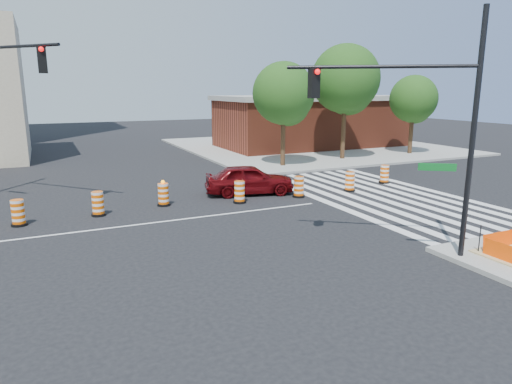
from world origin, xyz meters
The scene contains 17 objects.
ground centered at (0.00, 0.00, 0.00)m, with size 120.00×120.00×0.00m, color black.
sidewalk_ne centered at (18.00, 18.00, 0.07)m, with size 22.00×22.00×0.15m, color gray.
crosswalk_east centered at (10.95, 0.00, 0.01)m, with size 6.75×13.50×0.01m.
lane_centerline centered at (0.00, 0.00, 0.01)m, with size 14.00×0.12×0.01m, color silver.
brick_storefront centered at (18.00, 18.00, 2.32)m, with size 16.50×8.50×4.60m.
red_coupe centered at (5.20, 3.03, 0.75)m, with size 1.78×4.43×1.51m, color #54070A.
signal_pole_se centered at (6.15, -7.15, 4.50)m, with size 4.60×3.29×7.32m.
tree_north_c centered at (10.58, 9.43, 4.67)m, with size 4.09×4.09×6.95m.
tree_north_d centered at (16.07, 10.29, 5.60)m, with size 4.91×4.91×8.34m.
tree_north_e centered at (22.65, 10.35, 4.20)m, with size 3.70×3.68×6.26m.
median_drum_2 centered at (-5.14, 1.84, 0.48)m, with size 0.60×0.60×1.02m.
median_drum_3 centered at (-2.18, 2.03, 0.48)m, with size 0.60×0.60×1.02m.
median_drum_4 centered at (0.71, 2.54, 0.49)m, with size 0.60×0.60×1.18m.
median_drum_5 centered at (4.03, 1.55, 0.48)m, with size 0.60×0.60×1.02m.
median_drum_6 centered at (7.12, 1.40, 0.48)m, with size 0.60×0.60×1.02m.
median_drum_7 centered at (10.17, 1.41, 0.48)m, with size 0.60×0.60×1.02m.
median_drum_8 centered at (13.18, 2.28, 0.48)m, with size 0.60×0.60×1.02m.
Camera 1 is at (-4.00, -17.44, 5.19)m, focal length 32.00 mm.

